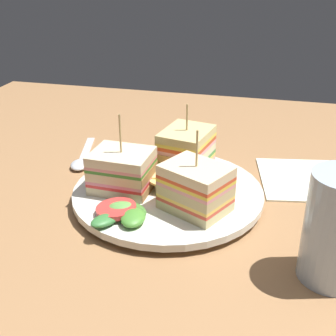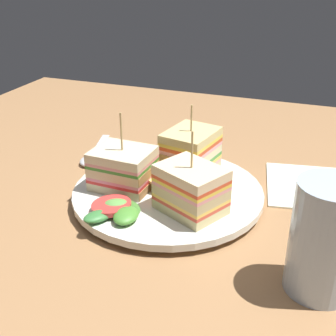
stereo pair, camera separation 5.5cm
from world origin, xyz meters
The scene contains 10 objects.
ground_plane centered at (0.00, 0.00, -0.90)cm, with size 102.90×95.39×1.80cm, color #A4754B.
plate centered at (0.00, 0.00, 0.98)cm, with size 24.18×24.18×1.62cm.
sandwich_wedge_0 centered at (5.59, 1.14, 4.14)cm, with size 7.67×6.51×9.94cm.
sandwich_wedge_1 centered at (-4.19, 3.88, 4.39)cm, with size 9.09×8.31×9.90cm.
sandwich_wedge_2 centered at (-1.15, -5.61, 4.62)cm, with size 7.16×8.37×9.61cm.
chip_pile centered at (1.29, -1.53, 2.64)cm, with size 7.18×7.80×2.04cm.
salad_garnish centered at (3.44, 7.71, 2.24)cm, with size 6.64×7.50×1.45cm.
spoon centered at (15.40, -7.63, 0.41)cm, with size 5.17×13.41×1.00cm.
napkin centered at (-17.22, -10.03, 0.25)cm, with size 12.03×12.77×0.50cm, color white.
drinking_glass centered at (-18.99, 10.59, 4.77)cm, with size 6.34×6.34×11.15cm.
Camera 2 is at (-17.13, 46.39, 28.76)cm, focal length 47.32 mm.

